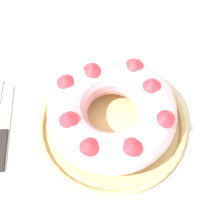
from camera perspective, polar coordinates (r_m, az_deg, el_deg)
The scene contains 5 objects.
ground_plane at distance 1.31m, azimuth 0.97°, elevation -18.34°, with size 8.00×8.00×0.00m, color brown.
dining_table at distance 0.69m, azimuth 1.77°, elevation -8.46°, with size 1.45×1.01×0.73m.
serving_dish at distance 0.61m, azimuth 0.00°, elevation -2.19°, with size 0.29×0.29×0.02m.
bundt_cake at distance 0.57m, azimuth 0.00°, elevation 0.06°, with size 0.24×0.24×0.09m.
cake_knife at distance 0.65m, azimuth -19.18°, elevation -3.43°, with size 0.02×0.19×0.01m.
Camera 1 is at (-0.04, -0.24, 1.29)m, focal length 50.00 mm.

